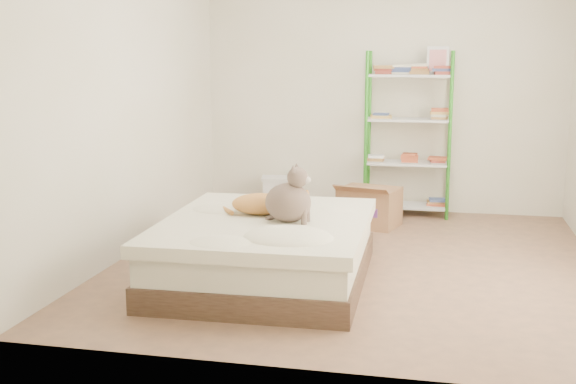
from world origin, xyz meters
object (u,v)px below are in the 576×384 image
(white_bin, at_px, (277,193))
(orange_cat, at_px, (260,201))
(grey_cat, at_px, (288,194))
(cardboard_box, at_px, (369,207))
(shelf_unit, at_px, (409,132))
(bed, at_px, (266,250))

(white_bin, bearing_deg, orange_cat, -79.75)
(grey_cat, bearing_deg, cardboard_box, -7.53)
(shelf_unit, bearing_deg, grey_cat, -105.63)
(orange_cat, relative_size, shelf_unit, 0.29)
(white_bin, bearing_deg, cardboard_box, -27.95)
(orange_cat, bearing_deg, shelf_unit, 58.22)
(cardboard_box, bearing_deg, bed, -91.84)
(bed, relative_size, shelf_unit, 1.08)
(shelf_unit, bearing_deg, bed, -109.65)
(cardboard_box, relative_size, white_bin, 1.77)
(orange_cat, distance_m, cardboard_box, 1.93)
(bed, bearing_deg, orange_cat, 118.15)
(grey_cat, height_order, cardboard_box, grey_cat)
(white_bin, bearing_deg, grey_cat, -75.02)
(bed, xyz_separation_m, cardboard_box, (0.57, 1.91, -0.04))
(cardboard_box, xyz_separation_m, white_bin, (-1.07, 0.57, -0.01))
(bed, height_order, shelf_unit, shelf_unit)
(grey_cat, distance_m, cardboard_box, 2.07)
(orange_cat, xyz_separation_m, shelf_unit, (0.97, 2.38, 0.30))
(bed, distance_m, cardboard_box, 2.00)
(bed, relative_size, cardboard_box, 2.94)
(bed, height_order, grey_cat, grey_cat)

